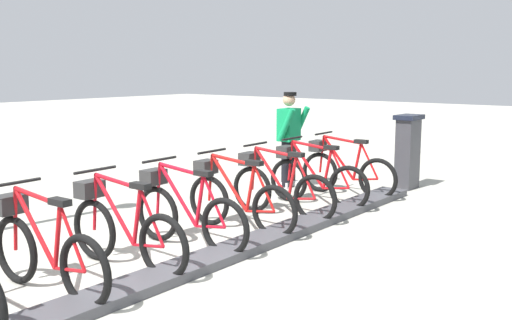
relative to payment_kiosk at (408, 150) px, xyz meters
The scene contains 11 objects.
ground_plane 5.56m from the payment_kiosk, 90.55° to the left, with size 60.00×60.00×0.00m, color #AFAC9E.
dock_rail_base 5.56m from the payment_kiosk, 90.55° to the left, with size 0.44×9.91×0.10m, color #47474C.
payment_kiosk is the anchor object (origin of this frame).
bike_docked_0 1.32m from the payment_kiosk, 63.94° to the left, with size 1.72×0.54×1.02m.
bike_docked_1 2.17m from the payment_kiosk, 74.63° to the left, with size 1.72×0.54×1.02m.
bike_docked_2 3.05m from the payment_kiosk, 79.18° to the left, with size 1.72×0.54×1.02m.
bike_docked_3 3.95m from the payment_kiosk, 81.67° to the left, with size 1.72×0.54×1.02m.
bike_docked_4 4.85m from the payment_kiosk, 83.23° to the left, with size 1.72×0.54×1.02m.
bike_docked_5 5.76m from the payment_kiosk, 84.30° to the left, with size 1.72×0.54×1.02m.
bike_docked_6 6.66m from the payment_kiosk, 85.08° to the left, with size 1.72×0.54×1.02m.
worker_near_rack 2.06m from the payment_kiosk, 35.34° to the left, with size 0.48×0.65×1.66m.
Camera 1 is at (-4.15, 3.98, 2.07)m, focal length 41.33 mm.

